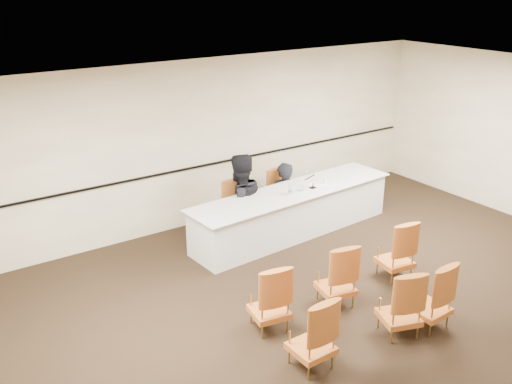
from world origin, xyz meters
The scene contains 20 objects.
floor centered at (0.00, 0.00, 0.00)m, with size 10.00×10.00×0.00m, color black.
ceiling centered at (0.00, 0.00, 3.00)m, with size 10.00×10.00×0.00m, color white.
wall_back centered at (0.00, 4.00, 1.50)m, with size 10.00×0.04×3.00m, color #C0B597.
wall_rail centered at (0.00, 3.96, 1.10)m, with size 9.80×0.04×0.03m, color black.
panel_table centered at (1.03, 2.63, 0.40)m, with size 4.03×0.92×0.81m, color silver, non-canonical shape.
panelist_main centered at (1.26, 3.24, 0.29)m, with size 0.60×0.39×1.64m, color black.
panelist_main_chair centered at (1.26, 3.24, 0.47)m, with size 0.50×0.50×0.95m, color #B0441F, non-canonical shape.
panelist_second centered at (0.25, 3.17, 0.48)m, with size 0.96×0.74×1.97m, color black.
panelist_second_chair centered at (0.25, 3.17, 0.47)m, with size 0.50×0.50×0.95m, color #B0441F, non-canonical shape.
papers centered at (1.57, 2.64, 0.81)m, with size 0.30×0.22×0.00m, color white.
microphone centered at (1.39, 2.54, 0.96)m, with size 0.11×0.22×0.30m, color black, non-canonical shape.
water_bottle centered at (0.87, 2.52, 0.92)m, with size 0.07×0.07×0.24m, color teal, non-canonical shape.
drinking_glass centered at (1.17, 2.53, 0.86)m, with size 0.06×0.06×0.10m, color silver.
coffee_cup centered at (1.70, 2.59, 0.87)m, with size 0.08×0.08×0.12m, color silver.
aud_chair_front_left centered at (-1.02, 0.48, 0.47)m, with size 0.50×0.50×0.95m, color #B0441F, non-canonical shape.
aud_chair_front_mid centered at (0.08, 0.44, 0.47)m, with size 0.50×0.50×0.95m, color #B0441F, non-canonical shape.
aud_chair_front_right centered at (1.34, 0.51, 0.47)m, with size 0.50×0.50×0.95m, color #B0441F, non-canonical shape.
aud_chair_back_left centered at (-1.07, -0.42, 0.47)m, with size 0.50×0.50×0.95m, color #B0441F, non-canonical shape.
aud_chair_back_mid centered at (0.27, -0.55, 0.47)m, with size 0.50×0.50×0.95m, color #B0441F, non-canonical shape.
aud_chair_back_right centered at (0.73, -0.65, 0.47)m, with size 0.50×0.50×0.95m, color #B0441F, non-canonical shape.
Camera 1 is at (-4.73, -4.65, 4.34)m, focal length 40.00 mm.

